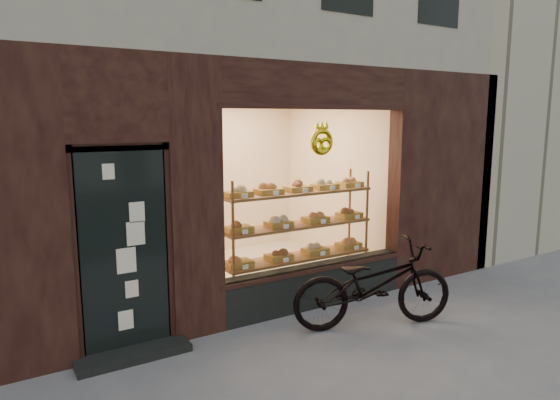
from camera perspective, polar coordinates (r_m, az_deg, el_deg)
ground at (r=5.03m, az=14.61°, el=-20.03°), size 90.00×90.00×0.00m
neighbor_right at (r=15.52m, az=25.76°, el=16.09°), size 12.00×7.00×9.00m
display_shelf at (r=6.82m, az=2.00°, el=-3.89°), size 2.20×0.45×1.70m
bicycle at (r=6.03m, az=10.63°, el=-9.48°), size 2.06×1.29×1.02m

